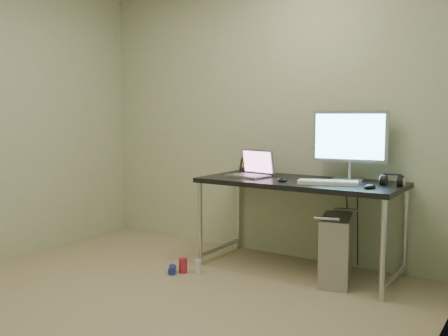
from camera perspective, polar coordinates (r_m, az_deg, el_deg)
floor at (r=3.42m, az=-10.69°, el=-15.84°), size 3.50×3.50×0.00m
wall_back at (r=4.60m, az=4.30°, el=5.77°), size 3.50×0.02×2.50m
wall_right at (r=2.33m, az=21.64°, el=5.11°), size 0.02×3.50×2.50m
desk at (r=4.08m, az=8.60°, el=-2.45°), size 1.62×0.71×0.75m
tower_computer at (r=3.95m, az=12.66°, el=-9.03°), size 0.34×0.52×0.54m
cable_a at (r=4.30m, az=13.96°, el=-5.82°), size 0.01×0.16×0.69m
cable_b at (r=4.26m, az=15.02°, el=-6.24°), size 0.02×0.11×0.71m
can_red at (r=4.12m, az=-4.70°, el=-11.04°), size 0.08×0.08×0.12m
can_white at (r=4.10m, az=-3.02°, el=-11.20°), size 0.08×0.08×0.11m
can_blue at (r=4.13m, az=-5.95°, el=-11.47°), size 0.12×0.13×0.06m
laptop at (r=4.26m, az=3.22°, el=-0.28°), size 0.36×0.31×0.23m
monitor at (r=4.11m, az=14.20°, el=3.15°), size 0.59×0.20×0.56m
keyboard at (r=3.86m, az=11.79°, el=-1.62°), size 0.47×0.27×0.03m
mouse_right at (r=3.71m, az=16.34°, el=-1.97°), size 0.09×0.12×0.04m
mouse_left at (r=3.97m, az=6.70°, el=-1.24°), size 0.11×0.14×0.04m
headphones at (r=3.92m, az=18.67°, el=-1.47°), size 0.17×0.10×0.11m
picture_frame at (r=4.64m, az=3.12°, el=0.88°), size 0.27×0.14×0.21m
webcam at (r=4.51m, az=4.93°, el=0.62°), size 0.05×0.04×0.13m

